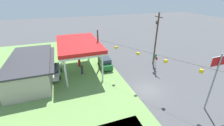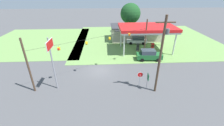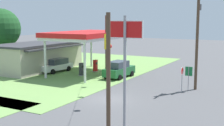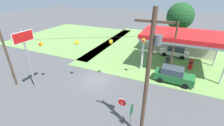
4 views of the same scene
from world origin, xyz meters
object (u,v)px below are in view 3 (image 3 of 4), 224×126
car_at_pumps_front (119,69)px  gas_station_canopy (88,36)px  stop_sign_roadside (182,74)px  utility_pole_main (197,34)px  tree_behind_station (0,28)px  route_sign (189,74)px  stop_sign_overhead (125,48)px  gas_station_store (38,56)px  fuel_pump_near (81,70)px  car_at_pumps_rear (56,65)px  fuel_pump_far (95,66)px

car_at_pumps_front → gas_station_canopy: bearing=87.3°
stop_sign_roadside → utility_pole_main: (2.03, -0.82, 3.73)m
utility_pole_main → tree_behind_station: 28.47m
stop_sign_roadside → route_sign: 1.04m
utility_pole_main → stop_sign_overhead: bearing=174.2°
gas_station_store → fuel_pump_near: 7.99m
stop_sign_overhead → utility_pole_main: bearing=-5.8°
gas_station_store → car_at_pumps_rear: size_ratio=2.55×
gas_station_canopy → car_at_pumps_rear: gas_station_canopy is taller
gas_station_canopy → route_sign: gas_station_canopy is taller
stop_sign_roadside → route_sign: stop_sign_roadside is taller
stop_sign_overhead → utility_pole_main: utility_pole_main is taller
gas_station_store → utility_pole_main: (-1.58, -21.95, 3.67)m
fuel_pump_near → stop_sign_overhead: bearing=-137.1°
gas_station_canopy → route_sign: (-3.24, -13.67, -3.17)m
route_sign → utility_pole_main: utility_pole_main is taller
fuel_pump_far → car_at_pumps_front: bearing=-114.7°
fuel_pump_near → car_at_pumps_front: 4.74m
route_sign → utility_pole_main: bearing=-22.5°
route_sign → car_at_pumps_rear: bearing=82.5°
car_at_pumps_rear → stop_sign_roadside: stop_sign_roadside is taller
gas_station_canopy → fuel_pump_far: (1.63, -0.00, -4.12)m
route_sign → tree_behind_station: 28.36m
route_sign → stop_sign_roadside: bearing=158.6°
fuel_pump_far → stop_sign_roadside: bearing=-113.7°
gas_station_canopy → stop_sign_roadside: (-4.20, -13.30, -3.07)m
car_at_pumps_rear → route_sign: size_ratio=2.09×
fuel_pump_far → stop_sign_roadside: stop_sign_roadside is taller
gas_station_store → fuel_pump_far: (2.23, -7.84, -1.10)m
gas_station_canopy → gas_station_store: gas_station_canopy is taller
fuel_pump_far → utility_pole_main: bearing=-105.1°
car_at_pumps_front → car_at_pumps_rear: (-0.35, 9.17, -0.11)m
car_at_pumps_front → car_at_pumps_rear: car_at_pumps_front is taller
car_at_pumps_rear → gas_station_store: bearing=-88.9°
fuel_pump_far → stop_sign_overhead: (-17.03, -12.77, 4.44)m
stop_sign_overhead → tree_behind_station: 30.65m
fuel_pump_near → route_sign: route_sign is taller
gas_station_store → car_at_pumps_rear: (-0.23, -3.25, -0.95)m
gas_station_store → tree_behind_station: (-0.52, 6.50, 3.71)m
stop_sign_roadside → stop_sign_overhead: 11.72m
fuel_pump_near → fuel_pump_far: bearing=0.0°
route_sign → tree_behind_station: size_ratio=0.28×
fuel_pump_near → tree_behind_station: tree_behind_station is taller
car_at_pumps_rear → stop_sign_roadside: 18.22m
car_at_pumps_rear → utility_pole_main: utility_pole_main is taller
gas_station_canopy → utility_pole_main: 14.29m
fuel_pump_near → stop_sign_roadside: bearing=-100.9°
car_at_pumps_rear → car_at_pumps_front: bearing=97.4°
car_at_pumps_front → tree_behind_station: 19.48m
stop_sign_overhead → utility_pole_main: 13.30m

